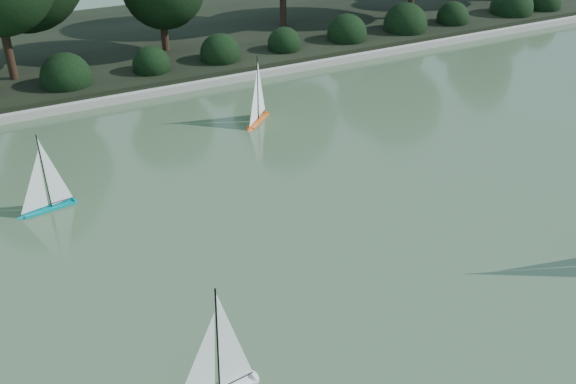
{
  "coord_description": "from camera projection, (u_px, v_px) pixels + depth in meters",
  "views": [
    {
      "loc": [
        -4.16,
        -5.35,
        5.59
      ],
      "look_at": [
        -0.1,
        2.23,
        0.7
      ],
      "focal_mm": 40.0,
      "sensor_mm": 36.0,
      "label": 1
    }
  ],
  "objects": [
    {
      "name": "sailboat_white_a",
      "position": [
        208.0,
        384.0,
        7.06
      ],
      "size": [
        1.22,
        0.33,
        1.66
      ],
      "color": "white",
      "rests_on": "ground"
    },
    {
      "name": "sailboat_teal",
      "position": [
        42.0,
        199.0,
        10.63
      ],
      "size": [
        1.05,
        0.3,
        1.43
      ],
      "color": "#007C80",
      "rests_on": "ground"
    },
    {
      "name": "pond_coping",
      "position": [
        159.0,
        91.0,
        15.42
      ],
      "size": [
        40.0,
        0.35,
        0.18
      ],
      "primitive_type": "cube",
      "color": "gray",
      "rests_on": "ground"
    },
    {
      "name": "shrub_hedge",
      "position": [
        146.0,
        65.0,
        15.93
      ],
      "size": [
        29.1,
        1.1,
        1.1
      ],
      "color": "black",
      "rests_on": "ground"
    },
    {
      "name": "far_bank",
      "position": [
        115.0,
        45.0,
        18.46
      ],
      "size": [
        40.0,
        8.0,
        0.3
      ],
      "primitive_type": "cube",
      "color": "black",
      "rests_on": "ground"
    },
    {
      "name": "sailboat_orange",
      "position": [
        256.0,
        113.0,
        13.83
      ],
      "size": [
        0.92,
        0.87,
        1.54
      ],
      "color": "#D05319",
      "rests_on": "ground"
    },
    {
      "name": "ground",
      "position": [
        374.0,
        308.0,
        8.56
      ],
      "size": [
        80.0,
        80.0,
        0.0
      ],
      "primitive_type": "plane",
      "color": "#364C2E",
      "rests_on": "ground"
    }
  ]
}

